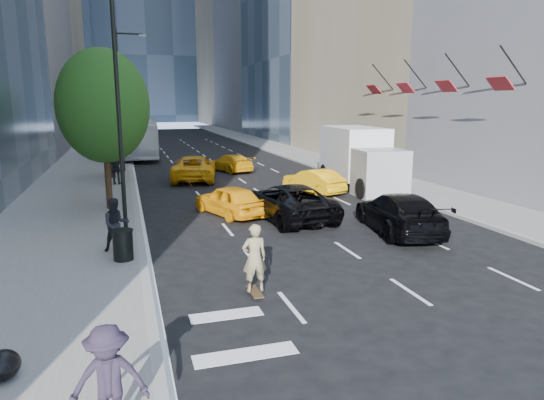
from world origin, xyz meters
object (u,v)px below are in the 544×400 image
object	(u,v)px
skateboarder	(255,263)
trash_can	(123,246)
city_bus	(141,138)
black_sedan_mercedes	(399,213)
box_truck	(360,158)
black_sedan_lincoln	(289,202)

from	to	relation	value
skateboarder	trash_can	xyz separation A→B (m)	(-3.40, 3.74, -0.31)
city_bus	trash_can	xyz separation A→B (m)	(-1.80, -31.86, -1.15)
black_sedan_mercedes	box_truck	size ratio (longest dim) A/B	0.72
black_sedan_lincoln	city_bus	distance (m)	28.12
skateboarder	trash_can	size ratio (longest dim) A/B	1.96
black_sedan_mercedes	trash_can	world-z (taller)	black_sedan_mercedes
skateboarder	black_sedan_mercedes	distance (m)	8.58
city_bus	skateboarder	bearing A→B (deg)	-84.25
city_bus	trash_can	distance (m)	31.93
black_sedan_lincoln	box_truck	xyz separation A→B (m)	(6.72, 6.34, 1.04)
black_sedan_lincoln	black_sedan_mercedes	bearing A→B (deg)	130.34
black_sedan_lincoln	city_bus	xyz separation A→B (m)	(-5.30, 27.60, 0.98)
black_sedan_lincoln	trash_can	xyz separation A→B (m)	(-7.10, -4.26, -0.17)
black_sedan_mercedes	city_bus	distance (m)	32.22
skateboarder	black_sedan_lincoln	xyz separation A→B (m)	(3.70, 8.00, -0.14)
black_sedan_lincoln	black_sedan_mercedes	distance (m)	4.88
black_sedan_lincoln	black_sedan_mercedes	world-z (taller)	black_sedan_mercedes
skateboarder	city_bus	xyz separation A→B (m)	(-1.60, 35.60, 0.84)
city_bus	box_truck	size ratio (longest dim) A/B	1.65
skateboarder	black_sedan_mercedes	bearing A→B (deg)	-147.72
black_sedan_mercedes	city_bus	bearing A→B (deg)	-64.28
black_sedan_mercedes	trash_can	bearing A→B (deg)	14.57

